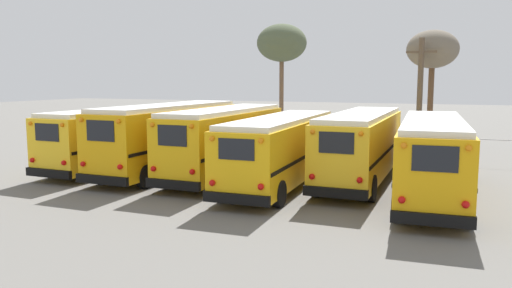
{
  "coord_description": "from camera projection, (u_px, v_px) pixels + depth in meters",
  "views": [
    {
      "loc": [
        8.54,
        -21.35,
        4.54
      ],
      "look_at": [
        0.0,
        -0.2,
        1.62
      ],
      "focal_mm": 35.0,
      "sensor_mm": 36.0,
      "label": 1
    }
  ],
  "objects": [
    {
      "name": "school_bus_0",
      "position": [
        126.0,
        135.0,
        26.43
      ],
      "size": [
        2.77,
        10.85,
        3.07
      ],
      "color": "yellow",
      "rests_on": "ground"
    },
    {
      "name": "fence_line",
      "position": [
        305.0,
        139.0,
        30.35
      ],
      "size": [
        23.51,
        0.06,
        1.42
      ],
      "color": "#939399",
      "rests_on": "ground"
    },
    {
      "name": "school_bus_3",
      "position": [
        281.0,
        148.0,
        21.61
      ],
      "size": [
        2.74,
        10.41,
        2.97
      ],
      "color": "#EAAA0F",
      "rests_on": "ground"
    },
    {
      "name": "utility_pole",
      "position": [
        420.0,
        95.0,
        30.49
      ],
      "size": [
        1.8,
        0.34,
        7.09
      ],
      "color": "brown",
      "rests_on": "ground"
    },
    {
      "name": "school_bus_4",
      "position": [
        361.0,
        144.0,
        22.28
      ],
      "size": [
        2.43,
        10.12,
        3.12
      ],
      "color": "yellow",
      "rests_on": "ground"
    },
    {
      "name": "ground_plane",
      "position": [
        258.0,
        178.0,
        23.38
      ],
      "size": [
        160.0,
        160.0,
        0.0
      ],
      "primitive_type": "plane",
      "color": "#66635E"
    },
    {
      "name": "bare_tree_0",
      "position": [
        433.0,
        51.0,
        31.91
      ],
      "size": [
        3.25,
        3.25,
        7.73
      ],
      "color": "brown",
      "rests_on": "ground"
    },
    {
      "name": "school_bus_1",
      "position": [
        170.0,
        135.0,
        24.73
      ],
      "size": [
        2.64,
        10.45,
        3.36
      ],
      "color": "#E5A00C",
      "rests_on": "ground"
    },
    {
      "name": "school_bus_2",
      "position": [
        225.0,
        140.0,
        23.49
      ],
      "size": [
        2.44,
        9.56,
        3.24
      ],
      "color": "#EAAA0F",
      "rests_on": "ground"
    },
    {
      "name": "school_bus_5",
      "position": [
        432.0,
        155.0,
        19.25
      ],
      "size": [
        2.96,
        10.69,
        3.07
      ],
      "color": "#E5A00C",
      "rests_on": "ground"
    },
    {
      "name": "bare_tree_1",
      "position": [
        282.0,
        44.0,
        41.0
      ],
      "size": [
        4.1,
        4.1,
        9.13
      ],
      "color": "brown",
      "rests_on": "ground"
    }
  ]
}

